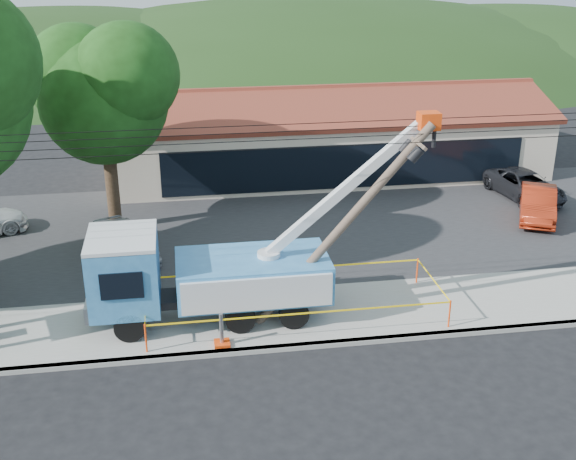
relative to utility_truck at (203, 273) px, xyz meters
The scene contains 15 objects.
ground 5.86m from the utility_truck, 50.34° to the right, with size 120.00×120.00×0.00m, color black.
curb 4.52m from the utility_truck, 31.70° to the right, with size 60.00×0.25×0.15m, color gray.
sidewalk 3.96m from the utility_truck, ahead, with size 60.00×4.00×0.15m, color gray.
parking_lot 8.66m from the utility_truck, 65.13° to the left, with size 60.00×12.00×0.10m, color #28282B.
strip_mall 17.41m from the utility_truck, 64.23° to the left, with size 22.50×8.53×4.67m.
tree_lot 10.35m from the utility_truck, 111.54° to the left, with size 6.30×5.60×8.94m.
hill_west 52.00m from the utility_truck, 102.71° to the left, with size 78.40×56.00×28.00m, color #1E3914.
hill_center 52.51m from the utility_truck, 75.02° to the left, with size 89.60×64.00×32.00m, color #1E3914.
hill_east 60.83m from the utility_truck, 56.49° to the left, with size 72.80×52.00×26.00m, color #1E3914.
utility_truck is the anchor object (origin of this frame).
leaning_pole 5.19m from the utility_truck, ahead, with size 5.73×1.62×6.65m.
caution_tape 3.11m from the utility_truck, ahead, with size 9.74×3.33×0.96m.
car_silver 6.42m from the utility_truck, 117.51° to the left, with size 1.69×4.19×1.43m, color #B0B3B8.
car_red 16.85m from the utility_truck, 24.26° to the left, with size 1.48×4.25×1.40m, color #9C250F.
car_dark 18.61m from the utility_truck, 30.76° to the left, with size 2.14×4.65×1.29m, color black.
Camera 1 is at (-4.14, -17.04, 12.04)m, focal length 45.00 mm.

